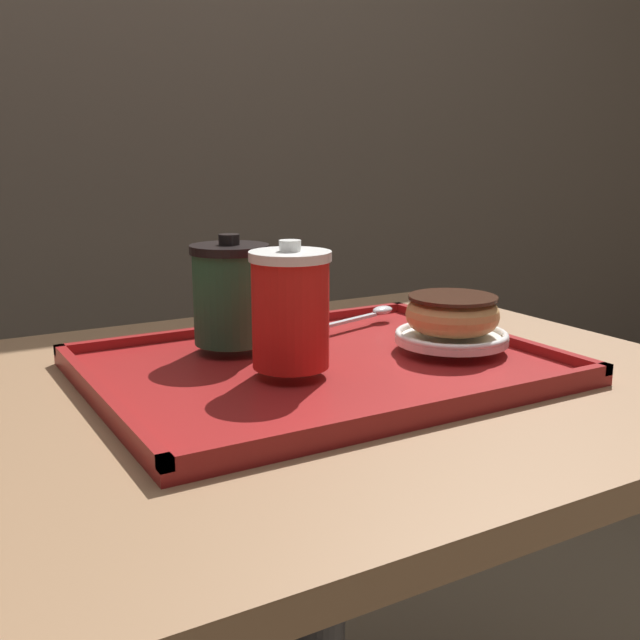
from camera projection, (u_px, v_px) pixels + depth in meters
wall_behind at (68, 49)px, 1.67m from camera, size 8.00×0.05×2.40m
cafe_table at (312, 514)px, 0.89m from camera, size 0.90×0.73×0.73m
serving_tray at (320, 368)px, 0.86m from camera, size 0.51×0.39×0.02m
coffee_cup_front at (291, 309)px, 0.79m from camera, size 0.09×0.09×0.14m
coffee_cup_rear at (231, 293)px, 0.89m from camera, size 0.09×0.09×0.13m
plate_with_chocolate_donut at (451, 337)px, 0.91m from camera, size 0.14×0.14×0.01m
donut_chocolate_glazed at (452, 313)px, 0.90m from camera, size 0.11×0.11×0.04m
spoon at (372, 313)px, 1.05m from camera, size 0.15×0.06×0.01m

